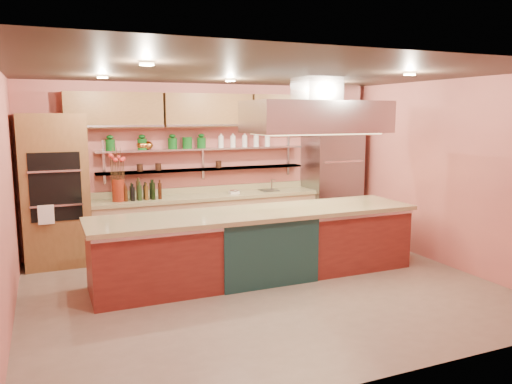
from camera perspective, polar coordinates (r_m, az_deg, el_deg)
name	(u,v)px	position (r m, az deg, el deg)	size (l,w,h in m)	color
floor	(263,289)	(6.75, 0.81, -11.01)	(6.00, 5.00, 0.02)	gray
ceiling	(264,72)	(6.37, 0.87, 13.50)	(6.00, 5.00, 0.02)	black
wall_back	(205,166)	(8.74, -5.83, 3.02)	(6.00, 0.04, 2.80)	#CD6B61
wall_front	(385,223)	(4.28, 14.54, -3.40)	(6.00, 0.04, 2.80)	#CD6B61
wall_left	(3,200)	(5.89, -26.94, -0.77)	(0.04, 5.00, 2.80)	#CD6B61
wall_right	(444,173)	(8.10, 20.66, 2.03)	(0.04, 5.00, 2.80)	#CD6B61
oven_stack	(55,191)	(8.07, -21.95, 0.13)	(0.95, 0.64, 2.30)	brown
refrigerator	(332,181)	(9.43, 8.65, 1.26)	(0.95, 0.72, 2.10)	gray
back_counter	(209,222)	(8.59, -5.45, -3.40)	(3.84, 0.64, 0.93)	tan
wall_shelf_lower	(205,169)	(8.61, -5.88, 2.60)	(3.60, 0.26, 0.03)	silver
wall_shelf_upper	(204,149)	(8.57, -5.92, 4.92)	(3.60, 0.26, 0.03)	silver
upper_cabinets	(208,110)	(8.52, -5.56, 9.28)	(4.60, 0.36, 0.55)	brown
range_hood	(316,117)	(7.23, 6.88, 8.53)	(2.00, 1.00, 0.45)	silver
ceiling_downlights	(257,76)	(6.55, 0.14, 13.11)	(4.00, 2.80, 0.02)	#FFE5A5
island	(258,244)	(7.06, 0.23, -5.99)	(4.55, 0.99, 0.95)	maroon
flower_vase	(118,190)	(8.11, -15.45, 0.19)	(0.20, 0.20, 0.35)	maroon
oil_bottle_cluster	(139,192)	(8.16, -13.21, -0.04)	(0.77, 0.22, 0.25)	black
kitchen_scale	(234,191)	(8.59, -2.52, 0.10)	(0.16, 0.12, 0.09)	silver
bar_faucet	(272,185)	(8.97, 1.79, 0.84)	(0.03, 0.03, 0.20)	silver
copper_kettle	(148,145)	(8.34, -12.28, 5.24)	(0.17, 0.17, 0.14)	#B86D2A
green_canister	(187,143)	(8.48, -7.86, 5.59)	(0.16, 0.16, 0.19)	#0F4714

